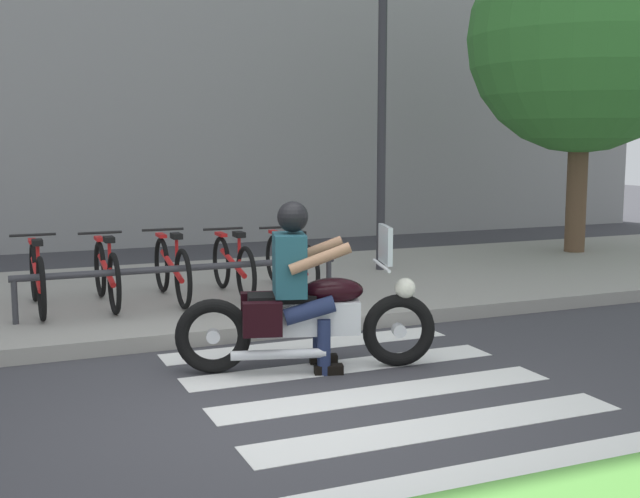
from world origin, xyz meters
The scene contains 17 objects.
ground_plane centered at (0.00, 0.00, 0.00)m, with size 48.00×48.00×0.00m, color #38383D.
sidewalk centered at (0.00, 4.12, 0.07)m, with size 24.00×4.40×0.15m, color gray.
crosswalk_stripe_0 centered at (0.89, -1.60, 0.00)m, with size 2.80×0.40×0.01m, color white.
crosswalk_stripe_1 centered at (0.89, -0.80, 0.00)m, with size 2.80×0.40×0.01m, color white.
crosswalk_stripe_2 centered at (0.89, 0.00, 0.00)m, with size 2.80×0.40×0.01m, color white.
crosswalk_stripe_3 centered at (0.89, 0.80, 0.00)m, with size 2.80×0.40×0.01m, color white.
crosswalk_stripe_4 centered at (0.89, 1.60, 0.00)m, with size 2.80×0.40×0.01m, color white.
motorcycle centered at (0.59, 0.83, 0.46)m, with size 2.16×0.89×1.22m.
rider centered at (0.51, 0.85, 0.82)m, with size 0.72×0.65×1.44m.
bicycle_0 centered at (-1.41, 3.48, 0.51)m, with size 0.48×1.73×0.78m.
bicycle_1 centered at (-0.70, 3.48, 0.51)m, with size 0.48×1.66×0.78m.
bicycle_2 centered at (0.01, 3.48, 0.51)m, with size 0.48×1.70×0.78m.
bicycle_3 centered at (0.73, 3.48, 0.50)m, with size 0.48×1.60×0.77m.
bicycle_4 centered at (1.44, 3.48, 0.49)m, with size 0.48×1.70×0.75m.
bike_rack centered at (0.01, 2.93, 0.56)m, with size 3.44×0.07×0.49m.
street_lamp centered at (3.17, 4.52, 2.68)m, with size 0.28×0.28×4.43m.
tree_near_rack centered at (6.89, 4.92, 3.51)m, with size 3.59×3.59×5.32m.
Camera 1 is at (-1.91, -5.30, 1.94)m, focal length 45.06 mm.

